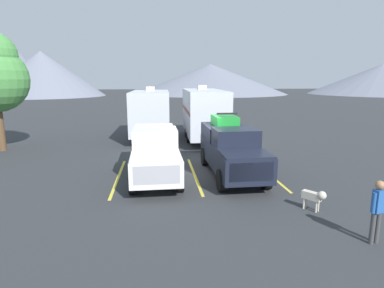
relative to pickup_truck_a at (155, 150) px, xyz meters
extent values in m
plane|color=#2D3033|center=(1.73, 0.83, -1.15)|extent=(240.00, 240.00, 0.00)
cube|color=white|center=(0.00, -0.15, -0.23)|extent=(2.02, 5.88, 0.95)
cube|color=white|center=(0.04, -2.26, 0.28)|extent=(1.86, 1.67, 0.08)
cube|color=white|center=(0.01, -0.68, 0.65)|extent=(1.82, 1.55, 0.82)
cube|color=slate|center=(0.03, -1.29, 0.69)|extent=(1.68, 0.26, 0.61)
cube|color=white|center=(-0.03, 1.42, 0.53)|extent=(1.92, 2.72, 0.57)
cube|color=silver|center=(0.06, -3.05, -0.18)|extent=(1.62, 0.09, 0.66)
cylinder|color=black|center=(0.92, -2.12, -0.71)|extent=(0.30, 0.89, 0.88)
cylinder|color=black|center=(-0.83, -2.16, -0.71)|extent=(0.30, 0.89, 0.88)
cylinder|color=black|center=(0.84, 1.85, -0.71)|extent=(0.30, 0.89, 0.88)
cylinder|color=black|center=(-0.91, 1.82, -0.71)|extent=(0.30, 0.89, 0.88)
cube|color=black|center=(3.35, -0.33, -0.22)|extent=(2.02, 5.62, 0.99)
cube|color=black|center=(3.39, -2.34, 0.31)|extent=(1.86, 1.60, 0.08)
cube|color=black|center=(3.36, -0.83, 0.65)|extent=(1.82, 1.49, 0.76)
cube|color=slate|center=(3.37, -1.41, 0.69)|extent=(1.68, 0.25, 0.56)
cube|color=black|center=(3.32, 1.18, 0.59)|extent=(1.92, 2.61, 0.62)
cube|color=silver|center=(3.40, -3.09, -0.17)|extent=(1.62, 0.09, 0.69)
cylinder|color=black|center=(4.26, -2.21, -0.71)|extent=(0.30, 0.87, 0.87)
cylinder|color=black|center=(2.51, -2.24, -0.71)|extent=(0.30, 0.87, 0.87)
cylinder|color=black|center=(4.19, 1.59, -0.71)|extent=(0.30, 0.87, 0.87)
cylinder|color=black|center=(2.43, 1.56, -0.71)|extent=(0.30, 0.87, 0.87)
cube|color=green|center=(3.32, 1.18, 1.12)|extent=(1.08, 1.67, 0.45)
cylinder|color=black|center=(3.76, 0.63, 1.12)|extent=(0.19, 0.44, 0.44)
cylinder|color=black|center=(2.90, 0.61, 1.12)|extent=(0.19, 0.44, 0.44)
cylinder|color=black|center=(3.74, 1.76, 1.12)|extent=(0.19, 0.44, 0.44)
cylinder|color=black|center=(2.88, 1.74, 1.12)|extent=(0.19, 0.44, 0.44)
cube|color=black|center=(3.33, 0.72, 1.50)|extent=(0.96, 0.10, 0.08)
cube|color=gold|center=(-1.62, -0.03, -1.14)|extent=(0.12, 5.50, 0.01)
cube|color=gold|center=(1.73, -0.03, -1.14)|extent=(0.12, 5.50, 0.01)
cube|color=gold|center=(5.08, -0.03, -1.14)|extent=(0.12, 5.50, 0.01)
cube|color=silver|center=(-0.34, 9.07, 0.80)|extent=(2.67, 6.39, 2.83)
cube|color=#4C6B99|center=(-1.62, 9.10, 0.94)|extent=(0.14, 6.09, 0.24)
cube|color=silver|center=(-0.32, 10.02, 2.37)|extent=(0.61, 0.71, 0.30)
cube|color=#333333|center=(-0.42, 5.30, -0.83)|extent=(0.14, 1.20, 0.12)
cylinder|color=black|center=(0.82, 8.29, -0.77)|extent=(0.24, 0.76, 0.76)
cylinder|color=black|center=(-1.52, 8.33, -0.77)|extent=(0.24, 0.76, 0.76)
cylinder|color=black|center=(0.85, 9.81, -0.77)|extent=(0.24, 0.76, 0.76)
cylinder|color=black|center=(-1.49, 9.86, -0.77)|extent=(0.24, 0.76, 0.76)
cube|color=silver|center=(3.33, 8.09, 0.85)|extent=(2.62, 7.40, 2.94)
cube|color=brown|center=(2.08, 8.12, 1.00)|extent=(0.16, 7.05, 0.24)
cube|color=silver|center=(3.35, 9.19, 2.47)|extent=(0.61, 0.71, 0.30)
cube|color=#333333|center=(3.24, 3.82, -0.83)|extent=(0.14, 1.20, 0.12)
cylinder|color=black|center=(4.45, 7.19, -0.77)|extent=(0.24, 0.76, 0.76)
cylinder|color=black|center=(2.17, 7.23, -0.77)|extent=(0.24, 0.76, 0.76)
cylinder|color=black|center=(4.48, 8.95, -0.77)|extent=(0.24, 0.76, 0.76)
cylinder|color=black|center=(2.21, 9.00, -0.77)|extent=(0.24, 0.76, 0.76)
cylinder|color=#3F3F42|center=(5.58, -6.58, -0.72)|extent=(0.13, 0.13, 0.86)
cylinder|color=#3F3F42|center=(5.75, -6.53, -0.72)|extent=(0.13, 0.13, 0.86)
cube|color=#2659A5|center=(5.67, -6.56, 0.02)|extent=(0.29, 0.26, 0.61)
sphere|color=#9E704C|center=(5.67, -6.56, 0.44)|extent=(0.23, 0.23, 0.23)
cylinder|color=#2659A5|center=(5.53, -6.59, -0.01)|extent=(0.10, 0.10, 0.55)
cylinder|color=#2659A5|center=(5.80, -6.52, -0.01)|extent=(0.10, 0.10, 0.55)
cube|color=beige|center=(5.06, -4.33, -0.66)|extent=(0.54, 0.62, 0.25)
sphere|color=beige|center=(5.26, -4.59, -0.56)|extent=(0.28, 0.28, 0.28)
cylinder|color=beige|center=(4.86, -4.06, -0.61)|extent=(0.13, 0.15, 0.20)
cylinder|color=beige|center=(5.25, -4.45, -0.96)|extent=(0.06, 0.06, 0.36)
cylinder|color=beige|center=(5.13, -4.54, -0.96)|extent=(0.06, 0.06, 0.36)
cylinder|color=beige|center=(4.99, -4.11, -0.96)|extent=(0.06, 0.06, 0.36)
cylinder|color=beige|center=(4.88, -4.20, -0.96)|extent=(0.06, 0.06, 0.36)
cylinder|color=brown|center=(-9.12, 6.09, 0.47)|extent=(0.44, 0.44, 3.24)
cone|color=slate|center=(-39.50, 77.30, 6.80)|extent=(26.41, 26.41, 15.90)
cone|color=slate|center=(-27.81, 69.90, 4.29)|extent=(29.86, 29.86, 10.87)
cone|color=slate|center=(15.51, 78.81, 3.04)|extent=(43.49, 43.49, 8.37)
cone|color=slate|center=(62.55, 70.39, 3.01)|extent=(38.87, 38.87, 8.31)
camera|label=1|loc=(0.13, -13.63, 3.06)|focal=29.80mm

